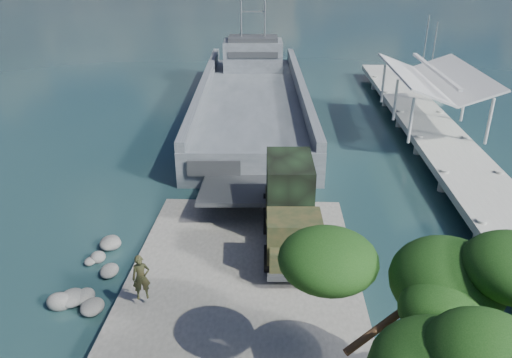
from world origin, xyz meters
name	(u,v)px	position (x,y,z in m)	size (l,w,h in m)	color
ground	(243,288)	(0.00, 0.00, 0.00)	(1400.00, 1400.00, 0.00)	#1B3B41
boat_ramp	(241,298)	(0.00, -1.00, 0.25)	(10.00, 18.00, 0.50)	#66655D
shoreline_rocks	(106,277)	(-6.20, 0.50, 0.00)	(3.20, 5.60, 0.90)	#5C5B59
pier	(432,121)	(13.00, 18.77, 1.60)	(6.40, 44.00, 6.10)	#9FA197
landing_craft	(252,105)	(-0.82, 24.71, 0.86)	(10.32, 35.82, 10.54)	#474E54
military_truck	(291,206)	(2.06, 3.39, 2.28)	(2.77, 7.79, 3.57)	black
soldier	(142,286)	(-3.79, -1.96, 1.45)	(0.69, 0.46, 1.90)	black
sailboat_near	(429,87)	(17.00, 33.76, 0.37)	(3.20, 6.00, 7.02)	silver
sailboat_far	(420,87)	(16.05, 33.57, 0.41)	(3.51, 6.57, 7.68)	silver
overhang_tree	(462,327)	(5.68, -8.42, 5.46)	(7.50, 6.91, 6.81)	#382216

